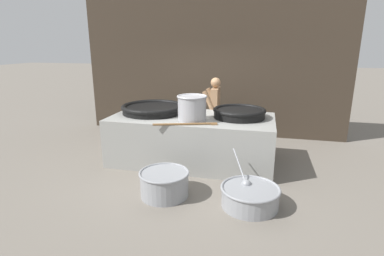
{
  "coord_description": "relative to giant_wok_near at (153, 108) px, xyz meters",
  "views": [
    {
      "loc": [
        1.4,
        -5.8,
        2.4
      ],
      "look_at": [
        0.0,
        0.0,
        0.73
      ],
      "focal_mm": 28.0,
      "sensor_mm": 36.0,
      "label": 1
    }
  ],
  "objects": [
    {
      "name": "giant_wok_far",
      "position": [
        1.85,
        -0.02,
        0.01
      ],
      "size": [
        1.06,
        1.06,
        0.19
      ],
      "color": "black",
      "rests_on": "hearth_platform"
    },
    {
      "name": "hearth_platform",
      "position": [
        0.9,
        -0.15,
        -0.58
      ],
      "size": [
        3.31,
        1.57,
        0.97
      ],
      "color": "gray",
      "rests_on": "ground_plane"
    },
    {
      "name": "giant_wok_near",
      "position": [
        0.0,
        0.0,
        0.0
      ],
      "size": [
        1.35,
        1.35,
        0.18
      ],
      "color": "black",
      "rests_on": "hearth_platform"
    },
    {
      "name": "prep_bowl_meat",
      "position": [
        0.82,
        -1.73,
        -0.84
      ],
      "size": [
        0.82,
        0.82,
        0.42
      ],
      "color": "gray",
      "rests_on": "ground_plane"
    },
    {
      "name": "prep_bowl_vegetables",
      "position": [
        2.2,
        -1.74,
        -0.89
      ],
      "size": [
        0.91,
        1.1,
        0.7
      ],
      "color": "gray",
      "rests_on": "ground_plane"
    },
    {
      "name": "stirring_paddle",
      "position": [
        1.0,
        -0.82,
        -0.08
      ],
      "size": [
        1.15,
        0.43,
        0.04
      ],
      "rotation": [
        0.0,
        0.0,
        0.31
      ],
      "color": "brown",
      "rests_on": "hearth_platform"
    },
    {
      "name": "ground_plane",
      "position": [
        0.9,
        -0.15,
        -1.07
      ],
      "size": [
        60.0,
        60.0,
        0.0
      ],
      "primitive_type": "plane",
      "color": "slate"
    },
    {
      "name": "cook",
      "position": [
        1.2,
        0.9,
        -0.17
      ],
      "size": [
        0.39,
        0.6,
        1.67
      ],
      "rotation": [
        0.0,
        0.0,
        3.16
      ],
      "color": "#9E7551",
      "rests_on": "ground_plane"
    },
    {
      "name": "back_wall",
      "position": [
        0.9,
        2.11,
        0.87
      ],
      "size": [
        7.05,
        0.24,
        3.88
      ],
      "primitive_type": "cube",
      "color": "#382D23",
      "rests_on": "ground_plane"
    },
    {
      "name": "stock_pot",
      "position": [
        0.99,
        -0.5,
        0.16
      ],
      "size": [
        0.58,
        0.58,
        0.49
      ],
      "color": "#9E9EA3",
      "rests_on": "hearth_platform"
    }
  ]
}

